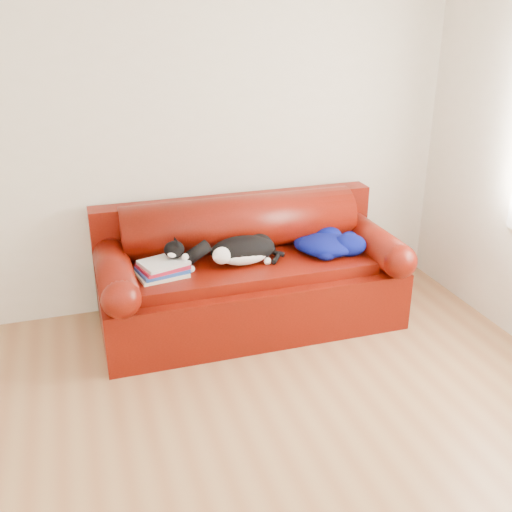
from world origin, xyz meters
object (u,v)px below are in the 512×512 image
Objects in this scene: cat at (243,251)px; blanket at (329,243)px; sofa_base at (250,293)px; book_stack at (163,268)px.

cat is 1.32× the size of blanket.
cat is (-0.07, -0.05, 0.35)m from sofa_base.
book_stack reaches higher than sofa_base.
blanket is at bearing 1.61° from book_stack.
sofa_base is 0.70m from book_stack.
sofa_base is 6.01× the size of book_stack.
sofa_base is 0.67m from blanket.
cat is at bearing -179.76° from blanket.
sofa_base is 3.13× the size of cat.
book_stack is 0.56m from cat.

